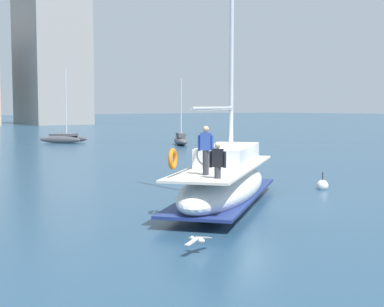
{
  "coord_description": "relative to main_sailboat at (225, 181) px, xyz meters",
  "views": [
    {
      "loc": [
        -14.33,
        -16.09,
        3.7
      ],
      "look_at": [
        -0.93,
        1.79,
        1.8
      ],
      "focal_mm": 53.02,
      "sensor_mm": 36.0,
      "label": 1
    }
  ],
  "objects": [
    {
      "name": "seagull",
      "position": [
        -4.98,
        -4.87,
        -0.55
      ],
      "size": [
        1.04,
        0.51,
        0.17
      ],
      "color": "silver",
      "rests_on": "ground"
    },
    {
      "name": "mooring_buoy",
      "position": [
        6.06,
        0.48,
        -0.74
      ],
      "size": [
        0.52,
        0.52,
        0.86
      ],
      "color": "silver",
      "rests_on": "ground"
    },
    {
      "name": "moored_catamaran",
      "position": [
        17.49,
        27.17,
        -0.4
      ],
      "size": [
        2.99,
        4.53,
        6.23
      ],
      "color": "#4C4C51",
      "rests_on": "ground"
    },
    {
      "name": "moored_sloop_near",
      "position": [
        10.01,
        36.65,
        -0.35
      ],
      "size": [
        4.36,
        4.64,
        7.26
      ],
      "color": "#4C4C51",
      "rests_on": "ground"
    },
    {
      "name": "ground_plane",
      "position": [
        0.87,
        0.16,
        -0.9
      ],
      "size": [
        400.0,
        400.0,
        0.0
      ],
      "primitive_type": "plane",
      "color": "navy"
    },
    {
      "name": "main_sailboat",
      "position": [
        0.0,
        0.0,
        0.0
      ],
      "size": [
        9.05,
        7.79,
        11.54
      ],
      "color": "white",
      "rests_on": "ground"
    }
  ]
}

